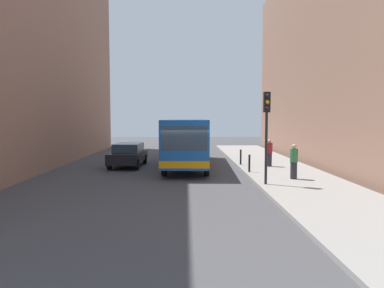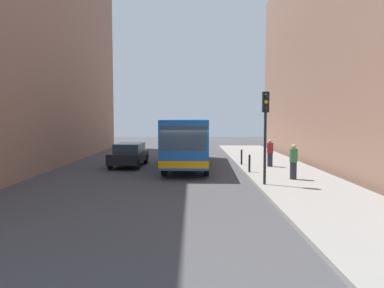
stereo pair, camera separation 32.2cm
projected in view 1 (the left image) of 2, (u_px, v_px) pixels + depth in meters
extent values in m
plane|color=#424244|center=(186.00, 177.00, 19.22)|extent=(80.00, 80.00, 0.00)
cube|color=gray|center=(289.00, 176.00, 19.30)|extent=(4.40, 40.00, 0.15)
cube|color=#936B56|center=(371.00, 49.00, 22.86)|extent=(7.00, 32.00, 14.79)
cube|color=#19519E|center=(188.00, 139.00, 23.50)|extent=(2.90, 11.08, 2.50)
cube|color=orange|center=(188.00, 154.00, 23.57)|extent=(2.92, 11.10, 0.36)
cube|color=#2D3D4C|center=(184.00, 138.00, 18.01)|extent=(2.26, 0.14, 1.20)
cube|color=#2D3D4C|center=(188.00, 133.00, 23.97)|extent=(2.86, 9.49, 1.00)
cylinder|color=black|center=(207.00, 167.00, 19.68)|extent=(0.32, 1.01, 1.00)
cylinder|color=black|center=(164.00, 166.00, 19.72)|extent=(0.32, 1.01, 1.00)
cylinder|color=black|center=(205.00, 153.00, 27.45)|extent=(0.32, 1.01, 1.00)
cylinder|color=black|center=(174.00, 153.00, 27.50)|extent=(0.32, 1.01, 1.00)
cube|color=black|center=(128.00, 156.00, 23.46)|extent=(2.02, 4.48, 0.64)
cube|color=#2D3D4C|center=(129.00, 147.00, 23.57)|extent=(1.72, 2.54, 0.52)
cylinder|color=black|center=(137.00, 165.00, 21.96)|extent=(0.25, 0.65, 0.64)
cylinder|color=black|center=(109.00, 164.00, 22.02)|extent=(0.25, 0.65, 0.64)
cylinder|color=black|center=(145.00, 159.00, 24.95)|extent=(0.25, 0.65, 0.64)
cylinder|color=black|center=(121.00, 159.00, 25.01)|extent=(0.25, 0.65, 0.64)
cylinder|color=black|center=(266.00, 148.00, 16.33)|extent=(0.12, 0.12, 3.20)
cube|color=black|center=(267.00, 102.00, 16.19)|extent=(0.28, 0.24, 0.90)
sphere|color=black|center=(268.00, 96.00, 16.04)|extent=(0.16, 0.16, 0.16)
sphere|color=orange|center=(267.00, 102.00, 16.06)|extent=(0.16, 0.16, 0.16)
sphere|color=black|center=(267.00, 108.00, 16.08)|extent=(0.16, 0.16, 0.16)
cylinder|color=black|center=(249.00, 163.00, 20.10)|extent=(0.11, 0.11, 0.95)
cylinder|color=black|center=(241.00, 157.00, 23.28)|extent=(0.11, 0.11, 0.95)
cylinder|color=#26262D|center=(294.00, 170.00, 17.81)|extent=(0.32, 0.32, 0.83)
cylinder|color=#336B3F|center=(294.00, 155.00, 17.76)|extent=(0.38, 0.38, 0.64)
sphere|color=tan|center=(294.00, 146.00, 17.73)|extent=(0.23, 0.23, 0.23)
cylinder|color=#26262D|center=(269.00, 160.00, 22.42)|extent=(0.32, 0.32, 0.81)
cylinder|color=maroon|center=(269.00, 148.00, 22.36)|extent=(0.38, 0.38, 0.62)
sphere|color=tan|center=(269.00, 141.00, 22.33)|extent=(0.22, 0.22, 0.22)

